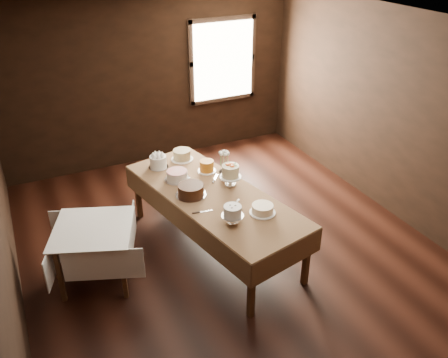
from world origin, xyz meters
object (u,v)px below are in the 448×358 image
display_table (213,197)px  flower_vase (224,171)px  cake_meringue (158,162)px  cake_cream (263,209)px  cake_swirl (232,215)px  cake_server_d (216,177)px  cake_chocolate (191,190)px  cake_server_a (236,202)px  cake_caramel (207,166)px  side_table (93,234)px  cake_server_c (192,183)px  cake_flowers (230,176)px  cake_speckled (182,155)px  cake_server_e (206,211)px  cake_lattice (177,176)px

display_table → flower_vase: 0.48m
display_table → cake_meringue: bearing=112.3°
cake_cream → cake_swirl: bearing=-175.3°
display_table → cake_server_d: 0.41m
cake_chocolate → cake_server_a: 0.57m
cake_caramel → cake_swirl: (-0.23, -1.23, 0.03)m
cake_server_d → cake_swirl: bearing=-156.1°
display_table → cake_chocolate: cake_chocolate is taller
display_table → cake_cream: 0.73m
side_table → cake_server_d: size_ratio=4.64×
cake_chocolate → cake_cream: cake_chocolate is taller
cake_swirl → cake_cream: bearing=4.7°
side_table → cake_server_c: 1.38m
cake_caramel → cake_flowers: 0.47m
cake_chocolate → flower_vase: flower_vase is taller
cake_cream → cake_server_d: size_ratio=1.34×
cake_speckled → cake_flowers: 0.97m
display_table → cake_server_c: (-0.14, 0.34, 0.06)m
cake_server_c → cake_caramel: bearing=-95.8°
side_table → cake_chocolate: (1.21, 0.04, 0.24)m
side_table → cake_server_e: bearing=-16.3°
cake_lattice → cake_chocolate: (0.01, -0.43, 0.01)m
display_table → cake_server_e: bearing=-125.8°
side_table → cake_server_e: 1.29m
cake_meringue → cake_swirl: cake_swirl is taller
cake_caramel → cake_swirl: size_ratio=0.99×
cake_server_a → cake_meringue: bearing=82.7°
cake_meringue → cake_lattice: bearing=-76.0°
display_table → flower_vase: size_ratio=18.74×
cake_swirl → cake_cream: size_ratio=0.79×
cake_server_d → cake_flowers: bearing=-123.1°
cake_speckled → cake_server_a: bearing=-83.0°
cake_server_d → flower_vase: 0.14m
display_table → cake_lattice: (-0.28, 0.50, 0.12)m
cake_speckled → cake_server_d: cake_speckled is taller
cake_swirl → cake_server_d: 1.07m
side_table → cake_flowers: bearing=2.4°
cake_flowers → cake_server_d: bearing=108.2°
cake_cream → cake_server_c: bearing=115.4°
cake_server_c → cake_server_d: (0.34, 0.02, 0.00)m
cake_speckled → cake_swirl: size_ratio=1.30×
cake_flowers → cake_server_c: cake_flowers is taller
cake_meringue → cake_chocolate: bearing=-82.1°
cake_flowers → cake_server_c: bearing=150.5°
cake_meringue → cake_speckled: (0.37, 0.09, -0.01)m
cake_speckled → cake_swirl: cake_swirl is taller
cake_server_c → cake_server_d: size_ratio=1.00×
cake_cream → cake_server_d: 1.00m
cake_meringue → cake_speckled: 0.38m
display_table → cake_caramel: cake_caramel is taller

